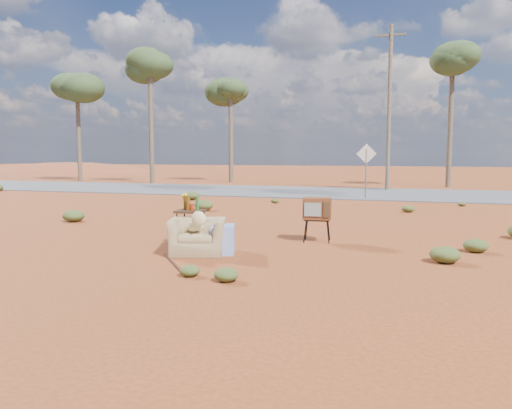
% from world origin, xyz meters
% --- Properties ---
extents(ground, '(140.00, 140.00, 0.00)m').
position_xyz_m(ground, '(0.00, 0.00, 0.00)').
color(ground, brown).
rests_on(ground, ground).
extents(highway, '(140.00, 7.00, 0.04)m').
position_xyz_m(highway, '(0.00, 15.00, 0.02)').
color(highway, '#565659').
rests_on(highway, ground).
extents(dirt_mound, '(26.00, 18.00, 2.00)m').
position_xyz_m(dirt_mound, '(-30.00, 34.00, 0.00)').
color(dirt_mound, brown).
rests_on(dirt_mound, ground).
extents(armchair, '(1.25, 1.04, 0.85)m').
position_xyz_m(armchair, '(-0.18, 0.13, 0.40)').
color(armchair, '#977B52').
rests_on(armchair, ground).
extents(tv_unit, '(0.61, 0.52, 0.90)m').
position_xyz_m(tv_unit, '(1.53, 1.99, 0.67)').
color(tv_unit, black).
rests_on(tv_unit, ground).
extents(side_table, '(0.55, 0.55, 1.02)m').
position_xyz_m(side_table, '(-0.66, 0.60, 0.75)').
color(side_table, '#3C2415').
rests_on(side_table, ground).
extents(rusty_bar, '(0.97, 1.21, 0.04)m').
position_xyz_m(rusty_bar, '(-0.30, -0.78, 0.02)').
color(rusty_bar, '#532516').
rests_on(rusty_bar, ground).
extents(road_sign, '(0.78, 0.06, 2.19)m').
position_xyz_m(road_sign, '(1.50, 12.00, 1.50)').
color(road_sign, brown).
rests_on(road_sign, ground).
extents(eucalyptus_far_left, '(3.20, 3.20, 7.10)m').
position_xyz_m(eucalyptus_far_left, '(-18.00, 20.00, 5.94)').
color(eucalyptus_far_left, brown).
rests_on(eucalyptus_far_left, ground).
extents(eucalyptus_left, '(3.20, 3.20, 8.10)m').
position_xyz_m(eucalyptus_left, '(-12.00, 19.00, 6.92)').
color(eucalyptus_left, brown).
rests_on(eucalyptus_left, ground).
extents(eucalyptus_near_left, '(3.20, 3.20, 6.60)m').
position_xyz_m(eucalyptus_near_left, '(-8.00, 22.00, 5.45)').
color(eucalyptus_near_left, brown).
rests_on(eucalyptus_near_left, ground).
extents(eucalyptus_center, '(3.20, 3.20, 7.60)m').
position_xyz_m(eucalyptus_center, '(5.00, 21.00, 6.43)').
color(eucalyptus_center, brown).
rests_on(eucalyptus_center, ground).
extents(utility_pole_center, '(1.40, 0.20, 8.00)m').
position_xyz_m(utility_pole_center, '(2.00, 17.50, 4.15)').
color(utility_pole_center, brown).
rests_on(utility_pole_center, ground).
extents(scrub_patch, '(17.49, 8.07, 0.33)m').
position_xyz_m(scrub_patch, '(-0.82, 4.41, 0.14)').
color(scrub_patch, '#475625').
rests_on(scrub_patch, ground).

